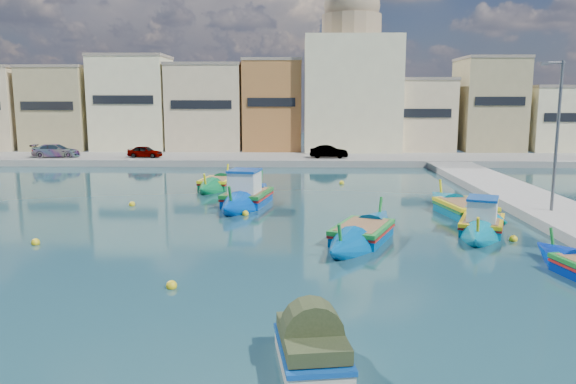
% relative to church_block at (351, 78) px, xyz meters
% --- Properties ---
extents(ground, '(160.00, 160.00, 0.00)m').
position_rel_church_block_xyz_m(ground, '(-10.00, -40.00, -8.41)').
color(ground, '#163743').
rests_on(ground, ground).
extents(north_quay, '(80.00, 8.00, 0.60)m').
position_rel_church_block_xyz_m(north_quay, '(-10.00, -8.00, -8.11)').
color(north_quay, gray).
rests_on(north_quay, ground).
extents(north_townhouses, '(83.20, 7.87, 10.19)m').
position_rel_church_block_xyz_m(north_townhouses, '(-3.32, -0.64, -3.41)').
color(north_townhouses, beige).
rests_on(north_townhouses, ground).
extents(church_block, '(10.00, 10.00, 19.10)m').
position_rel_church_block_xyz_m(church_block, '(0.00, 0.00, 0.00)').
color(church_block, beige).
rests_on(church_block, ground).
extents(quay_street_lamp, '(1.18, 0.16, 8.00)m').
position_rel_church_block_xyz_m(quay_street_lamp, '(7.44, -34.00, -4.07)').
color(quay_street_lamp, '#595B60').
rests_on(quay_street_lamp, ground).
extents(parked_cars, '(30.17, 2.14, 1.27)m').
position_rel_church_block_xyz_m(parked_cars, '(-19.82, -9.50, -7.20)').
color(parked_cars, '#4C1919').
rests_on(parked_cars, north_quay).
extents(luzzu_turquoise_cabin, '(4.64, 8.29, 2.63)m').
position_rel_church_block_xyz_m(luzzu_turquoise_cabin, '(3.14, -36.70, -8.09)').
color(luzzu_turquoise_cabin, '#007999').
rests_on(luzzu_turquoise_cabin, ground).
extents(luzzu_blue_cabin, '(3.86, 9.43, 3.25)m').
position_rel_church_block_xyz_m(luzzu_blue_cabin, '(-8.50, -30.14, -8.01)').
color(luzzu_blue_cabin, '#003FAD').
rests_on(luzzu_blue_cabin, ground).
extents(luzzu_cyan_mid, '(3.56, 9.05, 2.61)m').
position_rel_church_block_xyz_m(luzzu_cyan_mid, '(3.38, -33.00, -8.13)').
color(luzzu_cyan_mid, '#00709C').
rests_on(luzzu_cyan_mid, ground).
extents(luzzu_green, '(3.00, 7.71, 2.37)m').
position_rel_church_block_xyz_m(luzzu_green, '(-11.18, -24.05, -8.15)').
color(luzzu_green, '#0B733A').
rests_on(luzzu_green, ground).
extents(luzzu_blue_south, '(5.15, 8.85, 2.53)m').
position_rel_church_block_xyz_m(luzzu_blue_south, '(-2.64, -38.49, -8.14)').
color(luzzu_blue_south, '#00559F').
rests_on(luzzu_blue_south, ground).
extents(tender_near, '(1.90, 2.98, 1.38)m').
position_rel_church_block_xyz_m(tender_near, '(-5.04, -50.27, -7.98)').
color(tender_near, beige).
rests_on(tender_near, ground).
extents(mooring_buoys, '(21.01, 23.29, 0.36)m').
position_rel_church_block_xyz_m(mooring_buoys, '(-8.02, -34.78, -8.33)').
color(mooring_buoys, yellow).
rests_on(mooring_buoys, ground).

